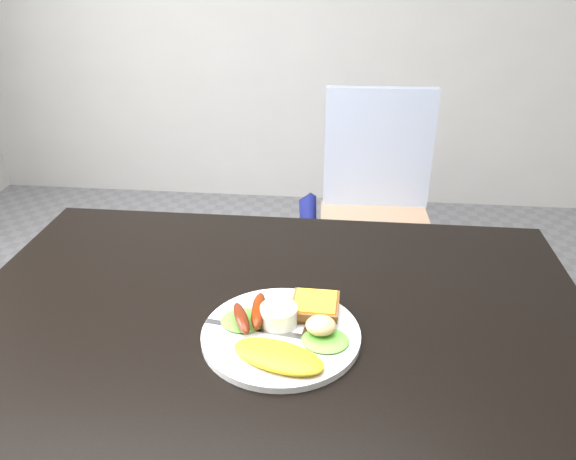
{
  "coord_description": "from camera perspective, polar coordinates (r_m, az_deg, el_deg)",
  "views": [
    {
      "loc": [
        0.12,
        -0.87,
        1.37
      ],
      "look_at": [
        0.02,
        0.04,
        0.9
      ],
      "focal_mm": 35.0,
      "sensor_mm": 36.0,
      "label": 1
    }
  ],
  "objects": [
    {
      "name": "dining_table",
      "position": [
        1.09,
        -1.43,
        -8.93
      ],
      "size": [
        1.2,
        0.8,
        0.04
      ],
      "primitive_type": "cube",
      "color": "black",
      "rests_on": "ground"
    },
    {
      "name": "sausage_b",
      "position": [
        1.02,
        -3.0,
        -8.16
      ],
      "size": [
        0.03,
        0.11,
        0.03
      ],
      "primitive_type": "ellipsoid",
      "rotation": [
        0.0,
        0.0,
        0.07
      ],
      "color": "#6F1A02",
      "rests_on": "lettuce_left"
    },
    {
      "name": "dining_chair",
      "position": [
        2.04,
        8.86,
        -0.02
      ],
      "size": [
        0.41,
        0.41,
        0.05
      ],
      "primitive_type": "cube",
      "rotation": [
        0.0,
        0.0,
        0.04
      ],
      "color": "tan",
      "rests_on": "ground"
    },
    {
      "name": "lettuce_left",
      "position": [
        1.02,
        -4.49,
        -9.12
      ],
      "size": [
        0.1,
        0.09,
        0.01
      ],
      "primitive_type": "ellipsoid",
      "rotation": [
        0.0,
        0.0,
        0.17
      ],
      "color": "#528E30",
      "rests_on": "plate"
    },
    {
      "name": "potato_salad",
      "position": [
        0.98,
        3.35,
        -9.65
      ],
      "size": [
        0.05,
        0.05,
        0.03
      ],
      "primitive_type": "ellipsoid",
      "rotation": [
        0.0,
        0.0,
        -0.04
      ],
      "color": "#FBEEAF",
      "rests_on": "lettuce_right"
    },
    {
      "name": "lettuce_right",
      "position": [
        0.98,
        3.81,
        -11.11
      ],
      "size": [
        0.08,
        0.08,
        0.01
      ],
      "primitive_type": "ellipsoid",
      "rotation": [
        0.0,
        0.0,
        -0.02
      ],
      "color": "green",
      "rests_on": "plate"
    },
    {
      "name": "ramekin",
      "position": [
        1.01,
        -0.94,
        -8.76
      ],
      "size": [
        0.09,
        0.09,
        0.04
      ],
      "primitive_type": "cylinder",
      "rotation": [
        0.0,
        0.0,
        0.41
      ],
      "color": "white",
      "rests_on": "plate"
    },
    {
      "name": "fork",
      "position": [
        1.0,
        -3.59,
        -10.05
      ],
      "size": [
        0.18,
        0.04,
        0.0
      ],
      "primitive_type": "cube",
      "rotation": [
        0.0,
        0.0,
        -0.17
      ],
      "color": "#ADAFB7",
      "rests_on": "plate"
    },
    {
      "name": "sausage_a",
      "position": [
        1.0,
        -4.76,
        -8.9
      ],
      "size": [
        0.06,
        0.09,
        0.02
      ],
      "primitive_type": "ellipsoid",
      "rotation": [
        0.0,
        0.0,
        0.38
      ],
      "color": "#601F06",
      "rests_on": "lettuce_left"
    },
    {
      "name": "plate",
      "position": [
        1.0,
        -0.72,
        -10.6
      ],
      "size": [
        0.28,
        0.28,
        0.01
      ],
      "primitive_type": "cylinder",
      "color": "white",
      "rests_on": "dining_table"
    },
    {
      "name": "person",
      "position": [
        1.65,
        6.37,
        8.7
      ],
      "size": [
        0.63,
        0.43,
        1.71
      ],
      "primitive_type": "imported",
      "rotation": [
        0.0,
        0.0,
        3.17
      ],
      "color": "navy",
      "rests_on": "ground"
    },
    {
      "name": "toast_b",
      "position": [
        1.03,
        2.8,
        -7.63
      ],
      "size": [
        0.09,
        0.09,
        0.01
      ],
      "primitive_type": "cube",
      "rotation": [
        0.0,
        0.0,
        -0.03
      ],
      "color": "brown",
      "rests_on": "toast_a"
    },
    {
      "name": "omelette",
      "position": [
        0.93,
        -1.0,
        -12.69
      ],
      "size": [
        0.17,
        0.12,
        0.02
      ],
      "primitive_type": "ellipsoid",
      "rotation": [
        0.0,
        0.0,
        -0.32
      ],
      "color": "#E79E0B",
      "rests_on": "plate"
    },
    {
      "name": "toast_a",
      "position": [
        1.04,
        1.62,
        -8.12
      ],
      "size": [
        0.08,
        0.08,
        0.01
      ],
      "primitive_type": "cube",
      "rotation": [
        0.0,
        0.0,
        0.27
      ],
      "color": "brown",
      "rests_on": "plate"
    }
  ]
}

